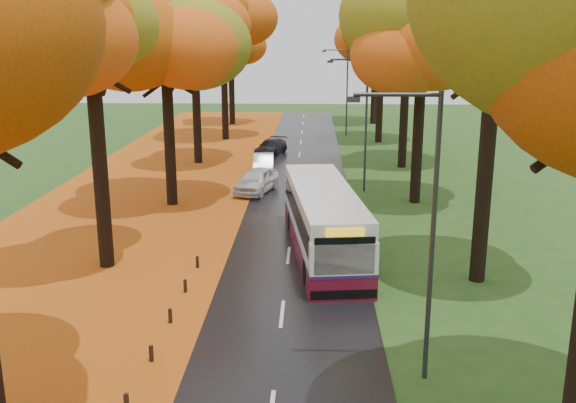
# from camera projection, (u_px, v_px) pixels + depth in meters

# --- Properties ---
(road) EXTENTS (6.50, 90.00, 0.04)m
(road) POSITION_uv_depth(u_px,v_px,m) (293.00, 212.00, 34.64)
(road) COLOR black
(road) RESTS_ON ground
(centre_line) EXTENTS (0.12, 90.00, 0.01)m
(centre_line) POSITION_uv_depth(u_px,v_px,m) (293.00, 212.00, 34.63)
(centre_line) COLOR silver
(centre_line) RESTS_ON road
(leaf_verge) EXTENTS (12.00, 90.00, 0.02)m
(leaf_verge) POSITION_uv_depth(u_px,v_px,m) (129.00, 211.00, 34.96)
(leaf_verge) COLOR maroon
(leaf_verge) RESTS_ON ground
(leaf_drift) EXTENTS (0.90, 90.00, 0.01)m
(leaf_drift) POSITION_uv_depth(u_px,v_px,m) (237.00, 211.00, 34.74)
(leaf_drift) COLOR orange
(leaf_drift) RESTS_ON road
(trees_left) EXTENTS (9.20, 74.00, 13.88)m
(trees_left) POSITION_uv_depth(u_px,v_px,m) (161.00, 30.00, 34.46)
(trees_left) COLOR black
(trees_left) RESTS_ON ground
(trees_right) EXTENTS (9.30, 74.20, 13.96)m
(trees_right) POSITION_uv_depth(u_px,v_px,m) (431.00, 27.00, 33.76)
(trees_right) COLOR black
(trees_right) RESTS_ON ground
(streetlamp_near) EXTENTS (2.45, 0.18, 8.00)m
(streetlamp_near) POSITION_uv_depth(u_px,v_px,m) (424.00, 217.00, 16.87)
(streetlamp_near) COLOR #333538
(streetlamp_near) RESTS_ON ground
(streetlamp_mid) EXTENTS (2.45, 0.18, 8.00)m
(streetlamp_mid) POSITION_uv_depth(u_px,v_px,m) (362.00, 114.00, 38.13)
(streetlamp_mid) COLOR #333538
(streetlamp_mid) RESTS_ON ground
(streetlamp_far) EXTENTS (2.45, 0.18, 8.00)m
(streetlamp_far) POSITION_uv_depth(u_px,v_px,m) (344.00, 85.00, 59.39)
(streetlamp_far) COLOR #333538
(streetlamp_far) RESTS_ON ground
(bus) EXTENTS (3.80, 11.13, 2.87)m
(bus) POSITION_uv_depth(u_px,v_px,m) (323.00, 219.00, 27.88)
(bus) COLOR #5A0E20
(bus) RESTS_ON road
(car_white) EXTENTS (2.82, 4.60, 1.46)m
(car_white) POSITION_uv_depth(u_px,v_px,m) (257.00, 180.00, 38.74)
(car_white) COLOR silver
(car_white) RESTS_ON road
(car_silver) EXTENTS (1.53, 3.93, 1.28)m
(car_silver) POSITION_uv_depth(u_px,v_px,m) (264.00, 163.00, 44.27)
(car_silver) COLOR #B0B3B8
(car_silver) RESTS_ON road
(car_dark) EXTENTS (2.78, 4.46, 1.20)m
(car_dark) POSITION_uv_depth(u_px,v_px,m) (271.00, 147.00, 50.86)
(car_dark) COLOR black
(car_dark) RESTS_ON road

